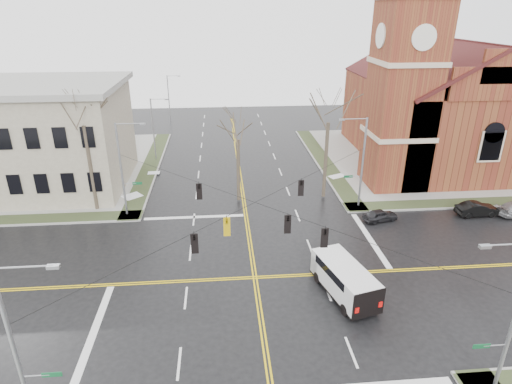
{
  "coord_description": "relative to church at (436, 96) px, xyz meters",
  "views": [
    {
      "loc": [
        -2.24,
        -26.7,
        18.56
      ],
      "look_at": [
        0.6,
        6.0,
        4.37
      ],
      "focal_mm": 30.0,
      "sensor_mm": 36.0,
      "label": 1
    }
  ],
  "objects": [
    {
      "name": "parked_car_a",
      "position": [
        -12.2,
        -16.54,
        -7.87
      ],
      "size": [
        3.56,
        2.09,
        1.14
      ],
      "primitive_type": "imported",
      "rotation": [
        0.0,
        0.0,
        1.81
      ],
      "color": "black",
      "rests_on": "ground"
    },
    {
      "name": "traffic_signals",
      "position": [
        -24.76,
        -25.45,
        -2.98
      ],
      "size": [
        8.21,
        8.26,
        1.3
      ],
      "color": "black",
      "rests_on": "ground"
    },
    {
      "name": "sidewalks",
      "position": [
        -24.76,
        -24.78,
        -8.36
      ],
      "size": [
        80.0,
        80.0,
        0.17
      ],
      "color": "gray",
      "rests_on": "ground"
    },
    {
      "name": "civic_building_a",
      "position": [
        -46.76,
        -4.78,
        -2.93
      ],
      "size": [
        18.0,
        14.0,
        11.0
      ],
      "primitive_type": "cube",
      "color": "gray",
      "rests_on": "ground"
    },
    {
      "name": "signal_pole_sw",
      "position": [
        -36.09,
        -36.28,
        -3.48
      ],
      "size": [
        2.75,
        0.22,
        9.0
      ],
      "color": "gray",
      "rests_on": "ground"
    },
    {
      "name": "tree_nw_far",
      "position": [
        -39.46,
        -11.8,
        0.72
      ],
      "size": [
        4.0,
        4.0,
        12.67
      ],
      "color": "#372D23",
      "rests_on": "ground"
    },
    {
      "name": "signal_pole_nw",
      "position": [
        -36.09,
        -13.28,
        -3.48
      ],
      "size": [
        2.75,
        0.22,
        9.0
      ],
      "color": "gray",
      "rests_on": "ground"
    },
    {
      "name": "signal_pole_ne",
      "position": [
        -13.44,
        -13.28,
        -3.48
      ],
      "size": [
        2.75,
        0.22,
        9.0
      ],
      "color": "gray",
      "rests_on": "ground"
    },
    {
      "name": "church",
      "position": [
        0.0,
        0.0,
        0.0
      ],
      "size": [
        24.28,
        27.48,
        27.5
      ],
      "color": "maroon",
      "rests_on": "ground"
    },
    {
      "name": "tree_ne",
      "position": [
        -16.29,
        -10.76,
        0.2
      ],
      "size": [
        4.0,
        4.0,
        11.93
      ],
      "color": "#372D23",
      "rests_on": "ground"
    },
    {
      "name": "cargo_van",
      "position": [
        -18.8,
        -27.11,
        -7.09
      ],
      "size": [
        3.76,
        6.36,
        2.28
      ],
      "rotation": [
        0.0,
        0.0,
        0.26
      ],
      "color": "white",
      "rests_on": "ground"
    },
    {
      "name": "span_wires",
      "position": [
        -24.76,
        -24.78,
        -2.23
      ],
      "size": [
        23.02,
        23.02,
        0.03
      ],
      "color": "black",
      "rests_on": "ground"
    },
    {
      "name": "parked_car_b",
      "position": [
        -2.46,
        -16.25,
        -7.76
      ],
      "size": [
        4.12,
        1.59,
        1.34
      ],
      "primitive_type": "imported",
      "rotation": [
        0.0,
        0.0,
        1.61
      ],
      "color": "black",
      "rests_on": "ground"
    },
    {
      "name": "streetlight_north_a",
      "position": [
        -35.42,
        3.22,
        -3.97
      ],
      "size": [
        2.3,
        0.2,
        8.0
      ],
      "color": "gray",
      "rests_on": "ground"
    },
    {
      "name": "tree_nw_near",
      "position": [
        -25.28,
        -10.85,
        -1.4
      ],
      "size": [
        4.0,
        4.0,
        9.69
      ],
      "color": "#372D23",
      "rests_on": "ground"
    },
    {
      "name": "streetlight_north_b",
      "position": [
        -35.42,
        23.22,
        -3.97
      ],
      "size": [
        2.3,
        0.2,
        8.0
      ],
      "color": "gray",
      "rests_on": "ground"
    },
    {
      "name": "signal_pole_se",
      "position": [
        -13.44,
        -36.28,
        -3.48
      ],
      "size": [
        2.75,
        0.22,
        9.0
      ],
      "color": "gray",
      "rests_on": "ground"
    },
    {
      "name": "road_markings",
      "position": [
        -24.76,
        -24.78,
        -8.43
      ],
      "size": [
        100.0,
        100.0,
        0.01
      ],
      "color": "gold",
      "rests_on": "ground"
    },
    {
      "name": "ground",
      "position": [
        -24.76,
        -24.78,
        -8.43
      ],
      "size": [
        120.0,
        120.0,
        0.0
      ],
      "primitive_type": "plane",
      "color": "black",
      "rests_on": "ground"
    }
  ]
}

